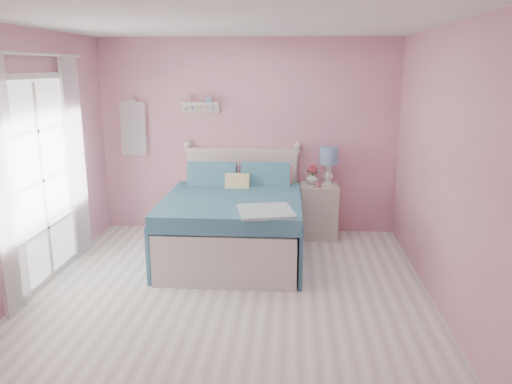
# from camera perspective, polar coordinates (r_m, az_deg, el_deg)

# --- Properties ---
(floor) EXTENTS (4.50, 4.50, 0.00)m
(floor) POSITION_cam_1_polar(r_m,az_deg,el_deg) (4.99, -3.27, -12.30)
(floor) COLOR beige
(floor) RESTS_ON ground
(room_shell) EXTENTS (4.50, 4.50, 4.50)m
(room_shell) POSITION_cam_1_polar(r_m,az_deg,el_deg) (4.52, -3.55, 6.02)
(room_shell) COLOR #C97F98
(room_shell) RESTS_ON floor
(bed) EXTENTS (1.58, 2.00, 1.15)m
(bed) POSITION_cam_1_polar(r_m,az_deg,el_deg) (6.00, -2.49, -3.56)
(bed) COLOR silver
(bed) RESTS_ON floor
(nightstand) EXTENTS (0.49, 0.49, 0.71)m
(nightstand) POSITION_cam_1_polar(r_m,az_deg,el_deg) (6.69, 7.16, -2.15)
(nightstand) COLOR beige
(nightstand) RESTS_ON floor
(table_lamp) EXTENTS (0.25, 0.25, 0.50)m
(table_lamp) POSITION_cam_1_polar(r_m,az_deg,el_deg) (6.59, 8.33, 3.82)
(table_lamp) COLOR white
(table_lamp) RESTS_ON nightstand
(vase) EXTENTS (0.18, 0.18, 0.17)m
(vase) POSITION_cam_1_polar(r_m,az_deg,el_deg) (6.62, 6.44, 1.61)
(vase) COLOR silver
(vase) RESTS_ON nightstand
(teacup) EXTENTS (0.10, 0.10, 0.07)m
(teacup) POSITION_cam_1_polar(r_m,az_deg,el_deg) (6.45, 7.03, 0.83)
(teacup) COLOR tan
(teacup) RESTS_ON nightstand
(roses) EXTENTS (0.14, 0.11, 0.12)m
(roses) POSITION_cam_1_polar(r_m,az_deg,el_deg) (6.59, 6.45, 2.63)
(roses) COLOR #BF4153
(roses) RESTS_ON vase
(wall_shelf) EXTENTS (0.50, 0.15, 0.25)m
(wall_shelf) POSITION_cam_1_polar(r_m,az_deg,el_deg) (6.75, -6.40, 9.91)
(wall_shelf) COLOR silver
(wall_shelf) RESTS_ON room_shell
(hanging_dress) EXTENTS (0.34, 0.03, 0.72)m
(hanging_dress) POSITION_cam_1_polar(r_m,az_deg,el_deg) (7.00, -13.83, 6.99)
(hanging_dress) COLOR white
(hanging_dress) RESTS_ON room_shell
(french_door) EXTENTS (0.04, 1.32, 2.16)m
(french_door) POSITION_cam_1_polar(r_m,az_deg,el_deg) (5.59, -23.31, 1.15)
(french_door) COLOR silver
(french_door) RESTS_ON floor
(curtain_near) EXTENTS (0.04, 0.40, 2.32)m
(curtain_near) POSITION_cam_1_polar(r_m,az_deg,el_deg) (4.91, -26.83, 0.39)
(curtain_near) COLOR white
(curtain_near) RESTS_ON floor
(curtain_far) EXTENTS (0.04, 0.40, 2.32)m
(curtain_far) POSITION_cam_1_polar(r_m,az_deg,el_deg) (6.21, -19.89, 3.64)
(curtain_far) COLOR white
(curtain_far) RESTS_ON floor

